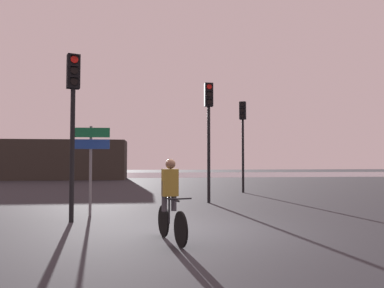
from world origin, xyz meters
The scene contains 8 objects.
ground_plane centered at (0.00, 0.00, 0.00)m, with size 120.00×120.00×0.00m, color #28282D.
water_strip centered at (0.00, 34.91, 0.00)m, with size 80.00×16.00×0.01m, color slate.
distant_building centered at (-9.85, 24.91, 1.68)m, with size 13.59×4.00×3.37m, color #2D2823.
traffic_light_far_right centered at (3.65, 9.87, 3.18)m, with size 0.39×0.41×4.58m.
traffic_light_center centered at (1.20, 5.52, 3.17)m, with size 0.32×0.34×4.56m.
traffic_light_near_left centered at (-3.05, 1.51, 3.05)m, with size 0.38×0.40×4.38m.
direction_sign_post centered at (-2.75, 2.64, 1.79)m, with size 1.10×0.12×2.60m.
cyclist centered at (-0.64, -1.07, 0.82)m, with size 0.59×1.66×1.62m.
Camera 1 is at (-1.08, -8.51, 1.58)m, focal length 35.00 mm.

